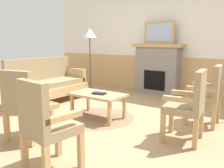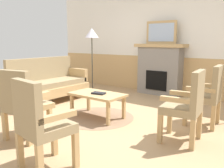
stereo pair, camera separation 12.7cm
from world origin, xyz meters
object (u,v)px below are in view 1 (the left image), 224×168
couch (47,85)px  floor_lamp_by_couch (90,37)px  book_on_table (99,93)px  armchair_by_window_left (189,103)px  framed_picture (159,32)px  armchair_front_left (25,102)px  armchair_near_fireplace (208,92)px  armchair_front_center (45,122)px  coffee_table (98,96)px  fireplace (158,69)px

couch → floor_lamp_by_couch: bearing=86.6°
book_on_table → armchair_by_window_left: size_ratio=0.24×
framed_picture → armchair_front_left: size_ratio=0.82×
armchair_by_window_left → armchair_near_fireplace: bearing=87.7°
armchair_by_window_left → armchair_front_center: same height
coffee_table → armchair_by_window_left: bearing=-2.7°
armchair_front_center → armchair_by_window_left: bearing=60.1°
couch → framed_picture: bearing=53.8°
fireplace → couch: size_ratio=0.72×
book_on_table → armchair_near_fireplace: size_ratio=0.24×
couch → armchair_front_left: size_ratio=1.84×
couch → floor_lamp_by_couch: size_ratio=1.07×
armchair_front_center → armchair_near_fireplace: bearing=68.6°
armchair_by_window_left → fireplace: bearing=123.1°
coffee_table → armchair_front_center: (0.70, -1.70, 0.15)m
book_on_table → fireplace: bearing=91.0°
coffee_table → couch: bearing=173.0°
framed_picture → floor_lamp_by_couch: (-1.54, -0.84, -0.11)m
couch → armchair_front_left: 2.11m
framed_picture → floor_lamp_by_couch: framed_picture is taller
fireplace → book_on_table: size_ratio=5.58×
couch → armchair_front_center: size_ratio=1.84×
couch → book_on_table: (1.66, -0.23, 0.06)m
armchair_by_window_left → armchair_front_center: size_ratio=1.00×
armchair_front_center → coffee_table: bearing=112.4°
floor_lamp_by_couch → book_on_table: bearing=-45.2°
fireplace → book_on_table: bearing=-89.0°
armchair_near_fireplace → armchair_by_window_left: size_ratio=1.00×
coffee_table → armchair_near_fireplace: armchair_near_fireplace is taller
couch → coffee_table: bearing=-7.0°
fireplace → couch: 2.76m
coffee_table → book_on_table: 0.09m
framed_picture → coffee_table: size_ratio=0.83×
fireplace → armchair_near_fireplace: 2.34m
armchair_near_fireplace → armchair_front_left: size_ratio=1.00×
couch → floor_lamp_by_couch: (0.08, 1.37, 1.05)m
fireplace → floor_lamp_by_couch: size_ratio=0.77×
armchair_by_window_left → floor_lamp_by_couch: 3.68m
fireplace → armchair_front_center: 4.17m
framed_picture → armchair_near_fireplace: bearing=-44.9°
fireplace → framed_picture: size_ratio=1.62×
framed_picture → armchair_near_fireplace: 2.55m
couch → armchair_near_fireplace: 3.33m
couch → armchair_by_window_left: (3.24, -0.27, 0.14)m
framed_picture → armchair_near_fireplace: framed_picture is taller
armchair_near_fireplace → couch: bearing=-170.2°
armchair_near_fireplace → armchair_by_window_left: bearing=-92.3°
fireplace → coffee_table: size_ratio=1.35×
fireplace → floor_lamp_by_couch: bearing=-151.3°
framed_picture → coffee_table: (-0.01, -2.41, -1.17)m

